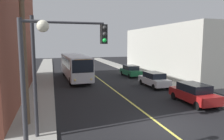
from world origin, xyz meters
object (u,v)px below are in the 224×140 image
object	(u,v)px
parked_car_green	(131,71)
utility_pole_near	(23,30)
parked_car_red	(194,93)
traffic_signal_left_corner	(66,54)
street_lamp_left	(30,77)
city_bus	(75,66)
fire_hydrant	(184,85)
parked_car_white	(154,79)

from	to	relation	value
parked_car_green	utility_pole_near	distance (m)	20.56
parked_car_red	traffic_signal_left_corner	distance (m)	11.21
parked_car_red	street_lamp_left	size ratio (longest dim) A/B	0.80
city_bus	parked_car_green	world-z (taller)	city_bus
city_bus	fire_hydrant	world-z (taller)	city_bus
utility_pole_near	city_bus	bearing A→B (deg)	74.20
parked_car_red	traffic_signal_left_corner	xyz separation A→B (m)	(-10.16, -3.24, 3.46)
traffic_signal_left_corner	city_bus	bearing A→B (deg)	82.67
city_bus	street_lamp_left	xyz separation A→B (m)	(-3.68, -21.06, 1.92)
city_bus	parked_car_green	size ratio (longest dim) A/B	2.76
parked_car_red	parked_car_white	distance (m)	6.79
traffic_signal_left_corner	street_lamp_left	distance (m)	3.76
city_bus	traffic_signal_left_corner	world-z (taller)	traffic_signal_left_corner
traffic_signal_left_corner	fire_hydrant	world-z (taller)	traffic_signal_left_corner
street_lamp_left	fire_hydrant	size ratio (longest dim) A/B	6.55
utility_pole_near	street_lamp_left	world-z (taller)	utility_pole_near
city_bus	parked_car_red	size ratio (longest dim) A/B	2.77
parked_car_green	traffic_signal_left_corner	bearing A→B (deg)	-120.40
parked_car_white	utility_pole_near	bearing A→B (deg)	-146.71
parked_car_white	street_lamp_left	world-z (taller)	street_lamp_left
street_lamp_left	city_bus	bearing A→B (deg)	80.08
parked_car_white	utility_pole_near	world-z (taller)	utility_pole_near
city_bus	utility_pole_near	xyz separation A→B (m)	(-4.44, -15.70, 3.75)
parked_car_red	fire_hydrant	xyz separation A→B (m)	(2.10, 4.24, -0.26)
city_bus	utility_pole_near	world-z (taller)	utility_pole_near
street_lamp_left	parked_car_white	bearing A→B (deg)	49.33
utility_pole_near	traffic_signal_left_corner	bearing A→B (deg)	-41.64
utility_pole_near	street_lamp_left	distance (m)	5.72
traffic_signal_left_corner	street_lamp_left	world-z (taller)	traffic_signal_left_corner
street_lamp_left	fire_hydrant	world-z (taller)	street_lamp_left
parked_car_red	parked_car_white	xyz separation A→B (m)	(-0.01, 6.79, 0.00)
parked_car_red	parked_car_green	distance (m)	14.34
city_bus	fire_hydrant	bearing A→B (deg)	-45.45
parked_car_red	utility_pole_near	world-z (taller)	utility_pole_near
city_bus	parked_car_red	bearing A→B (deg)	-61.27
utility_pole_near	traffic_signal_left_corner	world-z (taller)	utility_pole_near
parked_car_green	traffic_signal_left_corner	size ratio (longest dim) A/B	0.74
parked_car_white	fire_hydrant	bearing A→B (deg)	-50.23
traffic_signal_left_corner	fire_hydrant	bearing A→B (deg)	31.39
parked_car_white	traffic_signal_left_corner	distance (m)	14.68
city_bus	parked_car_white	world-z (taller)	city_bus
parked_car_green	parked_car_white	bearing A→B (deg)	-91.23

